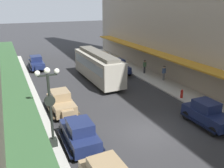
{
  "coord_description": "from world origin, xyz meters",
  "views": [
    {
      "loc": [
        -8.5,
        -12.64,
        8.87
      ],
      "look_at": [
        0.0,
        6.0,
        1.8
      ],
      "focal_mm": 38.52,
      "sensor_mm": 36.0,
      "label": 1
    }
  ],
  "objects_px": {
    "parked_car_1": "(102,58)",
    "pedestrian_1": "(145,67)",
    "parked_car_4": "(61,102)",
    "streetcar": "(98,65)",
    "fire_hydrant": "(182,94)",
    "parked_car_5": "(36,63)",
    "parked_car_3": "(207,113)",
    "parked_car_2": "(79,133)",
    "lamp_post_with_clock": "(50,105)",
    "parked_car_0": "(118,66)",
    "pedestrian_0": "(164,73)"
  },
  "relations": [
    {
      "from": "parked_car_2",
      "to": "pedestrian_0",
      "type": "relative_size",
      "value": 2.56
    },
    {
      "from": "parked_car_4",
      "to": "parked_car_5",
      "type": "height_order",
      "value": "same"
    },
    {
      "from": "parked_car_1",
      "to": "fire_hydrant",
      "type": "bearing_deg",
      "value": -83.44
    },
    {
      "from": "parked_car_1",
      "to": "lamp_post_with_clock",
      "type": "xyz_separation_m",
      "value": [
        -10.97,
        -18.52,
        2.04
      ]
    },
    {
      "from": "parked_car_4",
      "to": "streetcar",
      "type": "xyz_separation_m",
      "value": [
        5.84,
        6.46,
        0.96
      ]
    },
    {
      "from": "parked_car_5",
      "to": "lamp_post_with_clock",
      "type": "height_order",
      "value": "lamp_post_with_clock"
    },
    {
      "from": "parked_car_1",
      "to": "parked_car_5",
      "type": "bearing_deg",
      "value": 172.58
    },
    {
      "from": "parked_car_0",
      "to": "lamp_post_with_clock",
      "type": "height_order",
      "value": "lamp_post_with_clock"
    },
    {
      "from": "parked_car_1",
      "to": "parked_car_2",
      "type": "bearing_deg",
      "value": -116.29
    },
    {
      "from": "parked_car_2",
      "to": "lamp_post_with_clock",
      "type": "distance_m",
      "value": 2.63
    },
    {
      "from": "parked_car_3",
      "to": "pedestrian_1",
      "type": "height_order",
      "value": "parked_car_3"
    },
    {
      "from": "pedestrian_1",
      "to": "parked_car_5",
      "type": "bearing_deg",
      "value": 146.35
    },
    {
      "from": "parked_car_1",
      "to": "pedestrian_1",
      "type": "relative_size",
      "value": 2.56
    },
    {
      "from": "parked_car_1",
      "to": "parked_car_4",
      "type": "bearing_deg",
      "value": -124.44
    },
    {
      "from": "parked_car_1",
      "to": "pedestrian_1",
      "type": "distance_m",
      "value": 7.52
    },
    {
      "from": "parked_car_4",
      "to": "parked_car_5",
      "type": "xyz_separation_m",
      "value": [
        0.06,
        14.75,
        0.0
      ]
    },
    {
      "from": "parked_car_2",
      "to": "parked_car_5",
      "type": "xyz_separation_m",
      "value": [
        0.15,
        20.18,
        0.0
      ]
    },
    {
      "from": "fire_hydrant",
      "to": "parked_car_2",
      "type": "bearing_deg",
      "value": -162.72
    },
    {
      "from": "parked_car_4",
      "to": "fire_hydrant",
      "type": "xyz_separation_m",
      "value": [
        11.07,
        -1.96,
        -0.38
      ]
    },
    {
      "from": "parked_car_5",
      "to": "streetcar",
      "type": "relative_size",
      "value": 0.44
    },
    {
      "from": "lamp_post_with_clock",
      "to": "parked_car_5",
      "type": "bearing_deg",
      "value": 84.96
    },
    {
      "from": "parked_car_1",
      "to": "streetcar",
      "type": "bearing_deg",
      "value": -115.96
    },
    {
      "from": "parked_car_3",
      "to": "parked_car_5",
      "type": "xyz_separation_m",
      "value": [
        -9.39,
        21.48,
        0.0
      ]
    },
    {
      "from": "parked_car_1",
      "to": "parked_car_5",
      "type": "distance_m",
      "value": 9.31
    },
    {
      "from": "parked_car_5",
      "to": "streetcar",
      "type": "bearing_deg",
      "value": -55.09
    },
    {
      "from": "parked_car_5",
      "to": "lamp_post_with_clock",
      "type": "distance_m",
      "value": 19.9
    },
    {
      "from": "parked_car_2",
      "to": "parked_car_3",
      "type": "distance_m",
      "value": 9.63
    },
    {
      "from": "parked_car_4",
      "to": "pedestrian_1",
      "type": "xyz_separation_m",
      "value": [
        12.25,
        6.63,
        0.07
      ]
    },
    {
      "from": "parked_car_2",
      "to": "streetcar",
      "type": "relative_size",
      "value": 0.44
    },
    {
      "from": "fire_hydrant",
      "to": "parked_car_4",
      "type": "bearing_deg",
      "value": 169.93
    },
    {
      "from": "parked_car_0",
      "to": "parked_car_1",
      "type": "bearing_deg",
      "value": 91.05
    },
    {
      "from": "parked_car_1",
      "to": "parked_car_2",
      "type": "distance_m",
      "value": 21.17
    },
    {
      "from": "streetcar",
      "to": "pedestrian_1",
      "type": "relative_size",
      "value": 5.76
    },
    {
      "from": "parked_car_3",
      "to": "pedestrian_1",
      "type": "relative_size",
      "value": 2.55
    },
    {
      "from": "parked_car_0",
      "to": "parked_car_4",
      "type": "distance_m",
      "value": 12.56
    },
    {
      "from": "parked_car_4",
      "to": "parked_car_5",
      "type": "relative_size",
      "value": 1.0
    },
    {
      "from": "parked_car_5",
      "to": "pedestrian_0",
      "type": "bearing_deg",
      "value": -42.15
    },
    {
      "from": "parked_car_3",
      "to": "parked_car_2",
      "type": "bearing_deg",
      "value": 172.25
    },
    {
      "from": "parked_car_0",
      "to": "fire_hydrant",
      "type": "relative_size",
      "value": 5.21
    },
    {
      "from": "pedestrian_0",
      "to": "parked_car_4",
      "type": "bearing_deg",
      "value": -165.74
    },
    {
      "from": "lamp_post_with_clock",
      "to": "fire_hydrant",
      "type": "xyz_separation_m",
      "value": [
        12.75,
        3.01,
        -2.42
      ]
    },
    {
      "from": "parked_car_2",
      "to": "pedestrian_1",
      "type": "bearing_deg",
      "value": 44.35
    },
    {
      "from": "streetcar",
      "to": "pedestrian_1",
      "type": "height_order",
      "value": "streetcar"
    },
    {
      "from": "parked_car_0",
      "to": "parked_car_1",
      "type": "relative_size",
      "value": 1.0
    },
    {
      "from": "parked_car_5",
      "to": "fire_hydrant",
      "type": "height_order",
      "value": "parked_car_5"
    },
    {
      "from": "pedestrian_0",
      "to": "pedestrian_1",
      "type": "height_order",
      "value": "same"
    },
    {
      "from": "parked_car_4",
      "to": "parked_car_1",
      "type": "bearing_deg",
      "value": 55.56
    },
    {
      "from": "parked_car_2",
      "to": "lamp_post_with_clock",
      "type": "xyz_separation_m",
      "value": [
        -1.59,
        0.46,
        2.04
      ]
    },
    {
      "from": "parked_car_2",
      "to": "pedestrian_1",
      "type": "distance_m",
      "value": 17.26
    },
    {
      "from": "lamp_post_with_clock",
      "to": "parked_car_4",
      "type": "bearing_deg",
      "value": 71.33
    }
  ]
}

